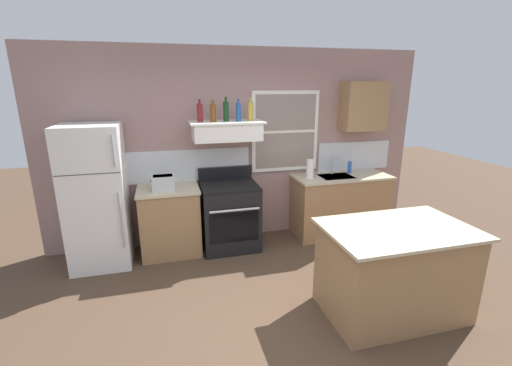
# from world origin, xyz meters

# --- Properties ---
(ground_plane) EXTENTS (16.00, 16.00, 0.00)m
(ground_plane) POSITION_xyz_m (0.00, 0.00, 0.00)
(ground_plane) COLOR #4C3828
(back_wall) EXTENTS (5.40, 0.11, 2.70)m
(back_wall) POSITION_xyz_m (0.03, 2.23, 1.35)
(back_wall) COLOR gray
(back_wall) RESTS_ON ground_plane
(refrigerator) EXTENTS (0.70, 0.72, 1.77)m
(refrigerator) POSITION_xyz_m (-1.90, 1.84, 0.88)
(refrigerator) COLOR white
(refrigerator) RESTS_ON ground_plane
(counter_left_of_stove) EXTENTS (0.79, 0.63, 0.91)m
(counter_left_of_stove) POSITION_xyz_m (-1.05, 1.90, 0.46)
(counter_left_of_stove) COLOR #9E754C
(counter_left_of_stove) RESTS_ON ground_plane
(toaster) EXTENTS (0.30, 0.20, 0.19)m
(toaster) POSITION_xyz_m (-1.10, 1.83, 1.01)
(toaster) COLOR silver
(toaster) RESTS_ON counter_left_of_stove
(stove_range) EXTENTS (0.76, 0.69, 1.09)m
(stove_range) POSITION_xyz_m (-0.25, 1.86, 0.46)
(stove_range) COLOR black
(stove_range) RESTS_ON ground_plane
(range_hood_shelf) EXTENTS (0.96, 0.52, 0.24)m
(range_hood_shelf) POSITION_xyz_m (-0.25, 1.96, 1.62)
(range_hood_shelf) COLOR white
(bottle_red_label_wine) EXTENTS (0.07, 0.07, 0.29)m
(bottle_red_label_wine) POSITION_xyz_m (-0.59, 1.96, 1.87)
(bottle_red_label_wine) COLOR maroon
(bottle_red_label_wine) RESTS_ON range_hood_shelf
(bottle_amber_wine) EXTENTS (0.07, 0.07, 0.28)m
(bottle_amber_wine) POSITION_xyz_m (-0.42, 1.94, 1.86)
(bottle_amber_wine) COLOR brown
(bottle_amber_wine) RESTS_ON range_hood_shelf
(bottle_dark_green_wine) EXTENTS (0.07, 0.07, 0.31)m
(bottle_dark_green_wine) POSITION_xyz_m (-0.25, 1.94, 1.88)
(bottle_dark_green_wine) COLOR #143819
(bottle_dark_green_wine) RESTS_ON range_hood_shelf
(bottle_blue_liqueur) EXTENTS (0.07, 0.07, 0.29)m
(bottle_blue_liqueur) POSITION_xyz_m (-0.09, 1.92, 1.87)
(bottle_blue_liqueur) COLOR #1E478C
(bottle_blue_liqueur) RESTS_ON range_hood_shelf
(bottle_champagne_gold_foil) EXTENTS (0.08, 0.08, 0.30)m
(bottle_champagne_gold_foil) POSITION_xyz_m (0.07, 1.95, 1.87)
(bottle_champagne_gold_foil) COLOR #B29333
(bottle_champagne_gold_foil) RESTS_ON range_hood_shelf
(counter_right_with_sink) EXTENTS (1.43, 0.63, 0.91)m
(counter_right_with_sink) POSITION_xyz_m (1.45, 1.90, 0.46)
(counter_right_with_sink) COLOR #9E754C
(counter_right_with_sink) RESTS_ON ground_plane
(sink_faucet) EXTENTS (0.03, 0.17, 0.28)m
(sink_faucet) POSITION_xyz_m (1.35, 2.00, 1.08)
(sink_faucet) COLOR silver
(sink_faucet) RESTS_ON counter_right_with_sink
(paper_towel_roll) EXTENTS (0.11, 0.11, 0.27)m
(paper_towel_roll) POSITION_xyz_m (0.94, 1.90, 1.04)
(paper_towel_roll) COLOR white
(paper_towel_roll) RESTS_ON counter_right_with_sink
(dish_soap_bottle) EXTENTS (0.06, 0.06, 0.18)m
(dish_soap_bottle) POSITION_xyz_m (1.63, 2.00, 1.00)
(dish_soap_bottle) COLOR blue
(dish_soap_bottle) RESTS_ON counter_right_with_sink
(kitchen_island) EXTENTS (1.40, 0.90, 0.91)m
(kitchen_island) POSITION_xyz_m (1.03, 0.02, 0.46)
(kitchen_island) COLOR #9E754C
(kitchen_island) RESTS_ON ground_plane
(upper_cabinet_right) EXTENTS (0.64, 0.32, 0.70)m
(upper_cabinet_right) POSITION_xyz_m (1.80, 2.04, 1.90)
(upper_cabinet_right) COLOR #9E754C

